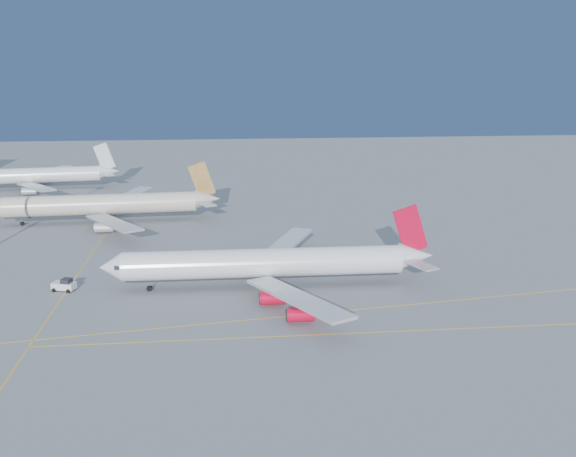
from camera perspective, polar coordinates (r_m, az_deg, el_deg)
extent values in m
plane|color=slate|center=(111.74, 0.25, -6.59)|extent=(500.00, 500.00, 0.00)
cube|color=yellow|center=(99.57, 4.03, -9.34)|extent=(90.00, 0.18, 0.02)
cube|color=yellow|center=(106.19, 0.60, -7.74)|extent=(118.86, 16.88, 0.02)
cube|color=yellow|center=(142.52, -17.32, -2.57)|extent=(0.18, 140.00, 0.02)
cylinder|color=white|center=(117.64, -2.18, -3.07)|extent=(50.92, 5.67, 5.27)
cone|color=white|center=(119.39, -15.47, -3.34)|extent=(4.13, 5.30, 5.27)
cone|color=white|center=(122.36, 11.33, -2.39)|extent=(6.40, 5.06, 5.01)
cube|color=black|center=(118.93, -14.67, -3.08)|extent=(1.49, 5.02, 0.64)
cube|color=#B7B7BC|center=(104.56, 0.83, -6.18)|extent=(15.58, 25.79, 0.50)
cube|color=#B7B7BC|center=(132.45, -0.56, -1.70)|extent=(15.93, 25.67, 0.50)
cube|color=red|center=(120.62, 10.83, -0.10)|extent=(6.99, 0.46, 9.61)
cylinder|color=gray|center=(119.38, -12.25, -4.74)|extent=(0.22, 0.22, 2.09)
cylinder|color=black|center=(119.72, -12.22, -5.22)|extent=(1.00, 0.64, 1.00)
cylinder|color=gray|center=(115.17, -1.61, -5.12)|extent=(0.29, 0.29, 2.09)
cylinder|color=black|center=(115.53, -1.61, -5.61)|extent=(1.01, 0.83, 1.00)
cylinder|color=gray|center=(122.20, -1.85, -3.96)|extent=(0.29, 0.29, 2.09)
cylinder|color=black|center=(122.54, -1.84, -4.42)|extent=(1.01, 0.83, 1.00)
cylinder|color=red|center=(109.27, -1.37, -6.21)|extent=(4.38, 2.31, 2.27)
cylinder|color=red|center=(102.28, 1.12, -7.69)|extent=(4.38, 2.31, 2.27)
cylinder|color=red|center=(128.17, -2.01, -3.06)|extent=(4.38, 2.31, 2.27)
cylinder|color=red|center=(135.97, -0.59, -2.02)|extent=(4.38, 2.31, 2.27)
cylinder|color=beige|center=(172.75, -16.29, 2.07)|extent=(48.67, 8.10, 5.31)
cone|color=beige|center=(171.33, -7.14, 2.63)|extent=(6.80, 5.41, 5.04)
cube|color=black|center=(177.41, -24.17, 1.87)|extent=(1.78, 5.12, 0.65)
cube|color=#B7B7BC|center=(158.35, -15.24, 0.50)|extent=(16.95, 25.10, 0.51)
cube|color=#B7B7BC|center=(186.79, -14.37, 2.64)|extent=(14.49, 25.92, 0.51)
cube|color=#B58643|center=(170.31, -7.67, 4.32)|extent=(7.18, 0.83, 9.86)
cylinder|color=gray|center=(177.04, -22.60, 0.75)|extent=(0.22, 0.22, 2.14)
cylinder|color=black|center=(177.27, -22.56, 0.42)|extent=(1.06, 0.71, 1.02)
cylinder|color=gray|center=(169.67, -16.04, 0.75)|extent=(0.30, 0.30, 2.14)
cylinder|color=black|center=(169.91, -16.02, 0.40)|extent=(1.07, 0.90, 1.02)
cylinder|color=gray|center=(176.97, -15.77, 1.32)|extent=(0.30, 0.30, 2.14)
cylinder|color=black|center=(177.21, -15.75, 0.98)|extent=(1.07, 0.90, 1.02)
cylinder|color=#B7B7BC|center=(161.59, -16.05, 0.08)|extent=(4.60, 2.58, 2.33)
cylinder|color=#B7B7BC|center=(184.88, -15.23, 1.91)|extent=(4.60, 2.58, 2.33)
cylinder|color=white|center=(226.67, -22.04, 4.37)|extent=(45.15, 10.11, 5.03)
cone|color=white|center=(223.70, -15.58, 4.92)|extent=(6.79, 5.46, 4.77)
cube|color=#B7B7BC|center=(212.97, -21.49, 3.46)|extent=(16.93, 22.91, 0.49)
cube|color=#B7B7BC|center=(239.53, -20.53, 4.67)|extent=(12.43, 24.39, 0.49)
cube|color=silver|center=(223.05, -16.01, 6.16)|extent=(6.90, 1.19, 9.49)
cylinder|color=gray|center=(223.53, -21.89, 3.46)|extent=(0.29, 0.29, 2.06)
cylinder|color=black|center=(223.71, -21.86, 3.20)|extent=(1.07, 0.91, 0.99)
cylinder|color=gray|center=(230.51, -21.61, 3.79)|extent=(0.29, 0.29, 2.06)
cylinder|color=black|center=(230.68, -21.59, 3.54)|extent=(1.07, 0.91, 0.99)
cylinder|color=#B7B7BC|center=(216.04, -22.01, 3.10)|extent=(4.54, 2.72, 2.24)
cylinder|color=#B7B7BC|center=(237.81, -21.18, 4.13)|extent=(4.54, 2.72, 2.24)
cube|color=white|center=(124.02, -19.30, -4.82)|extent=(4.51, 3.15, 1.23)
cube|color=black|center=(123.43, -19.09, -4.44)|extent=(2.07, 2.14, 0.92)
cylinder|color=black|center=(124.05, -20.10, -5.16)|extent=(0.79, 0.55, 0.72)
cylinder|color=black|center=(125.78, -19.60, -4.85)|extent=(0.79, 0.55, 0.72)
cylinder|color=black|center=(122.63, -18.95, -5.29)|extent=(0.79, 0.55, 0.72)
cylinder|color=black|center=(124.37, -18.46, -4.97)|extent=(0.79, 0.55, 0.72)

